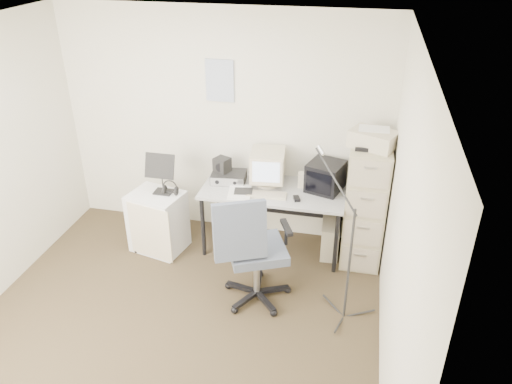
% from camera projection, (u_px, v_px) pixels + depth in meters
% --- Properties ---
extents(floor, '(3.60, 3.60, 0.01)m').
position_uv_depth(floor, '(173.00, 329.00, 4.45)').
color(floor, '#443626').
rests_on(floor, ground).
extents(ceiling, '(3.60, 3.60, 0.01)m').
position_uv_depth(ceiling, '(142.00, 42.00, 3.25)').
color(ceiling, white).
rests_on(ceiling, ground).
extents(wall_back, '(3.60, 0.02, 2.50)m').
position_uv_depth(wall_back, '(223.00, 126.00, 5.39)').
color(wall_back, beige).
rests_on(wall_back, ground).
extents(wall_right, '(0.02, 3.60, 2.50)m').
position_uv_depth(wall_right, '(400.00, 235.00, 3.51)').
color(wall_right, beige).
rests_on(wall_right, ground).
extents(wall_calendar, '(0.30, 0.02, 0.44)m').
position_uv_depth(wall_calendar, '(220.00, 81.00, 5.15)').
color(wall_calendar, white).
rests_on(wall_calendar, wall_back).
extents(filing_cabinet, '(0.40, 0.60, 1.30)m').
position_uv_depth(filing_cabinet, '(365.00, 204.00, 5.10)').
color(filing_cabinet, '#A29B86').
rests_on(filing_cabinet, floor).
extents(printer, '(0.50, 0.43, 0.16)m').
position_uv_depth(printer, '(373.00, 139.00, 4.72)').
color(printer, tan).
rests_on(printer, filing_cabinet).
extents(desk, '(1.50, 0.70, 0.73)m').
position_uv_depth(desk, '(273.00, 219.00, 5.39)').
color(desk, '#B6B6B6').
rests_on(desk, floor).
extents(crt_monitor, '(0.39, 0.40, 0.38)m').
position_uv_depth(crt_monitor, '(268.00, 168.00, 5.22)').
color(crt_monitor, tan).
rests_on(crt_monitor, desk).
extents(crt_tv, '(0.42, 0.43, 0.30)m').
position_uv_depth(crt_tv, '(325.00, 176.00, 5.15)').
color(crt_tv, black).
rests_on(crt_tv, desk).
extents(desk_speaker, '(0.09, 0.09, 0.16)m').
position_uv_depth(desk_speaker, '(302.00, 180.00, 5.23)').
color(desk_speaker, beige).
rests_on(desk_speaker, desk).
extents(keyboard, '(0.42, 0.17, 0.02)m').
position_uv_depth(keyboard, '(266.00, 195.00, 5.09)').
color(keyboard, tan).
rests_on(keyboard, desk).
extents(mouse, '(0.09, 0.11, 0.03)m').
position_uv_depth(mouse, '(297.00, 199.00, 5.01)').
color(mouse, black).
rests_on(mouse, desk).
extents(radio_receiver, '(0.39, 0.30, 0.10)m').
position_uv_depth(radio_receiver, '(229.00, 177.00, 5.36)').
color(radio_receiver, black).
rests_on(radio_receiver, desk).
extents(radio_speaker, '(0.20, 0.19, 0.15)m').
position_uv_depth(radio_speaker, '(222.00, 165.00, 5.33)').
color(radio_speaker, black).
rests_on(radio_speaker, radio_receiver).
extents(papers, '(0.27, 0.34, 0.02)m').
position_uv_depth(papers, '(240.00, 192.00, 5.14)').
color(papers, white).
rests_on(papers, desk).
extents(pc_tower, '(0.21, 0.42, 0.38)m').
position_uv_depth(pc_tower, '(330.00, 237.00, 5.39)').
color(pc_tower, tan).
rests_on(pc_tower, floor).
extents(office_chair, '(0.87, 0.87, 1.14)m').
position_uv_depth(office_chair, '(257.00, 248.00, 4.55)').
color(office_chair, '#464B57').
rests_on(office_chair, floor).
extents(side_cart, '(0.62, 0.54, 0.67)m').
position_uv_depth(side_cart, '(158.00, 221.00, 5.41)').
color(side_cart, white).
rests_on(side_cart, floor).
extents(music_stand, '(0.35, 0.27, 0.46)m').
position_uv_depth(music_stand, '(162.00, 173.00, 5.18)').
color(music_stand, black).
rests_on(music_stand, side_cart).
extents(headphones, '(0.22, 0.22, 0.03)m').
position_uv_depth(headphones, '(170.00, 189.00, 5.23)').
color(headphones, black).
rests_on(headphones, side_cart).
extents(mic_stand, '(0.03, 0.03, 1.49)m').
position_uv_depth(mic_stand, '(351.00, 249.00, 4.23)').
color(mic_stand, black).
rests_on(mic_stand, floor).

